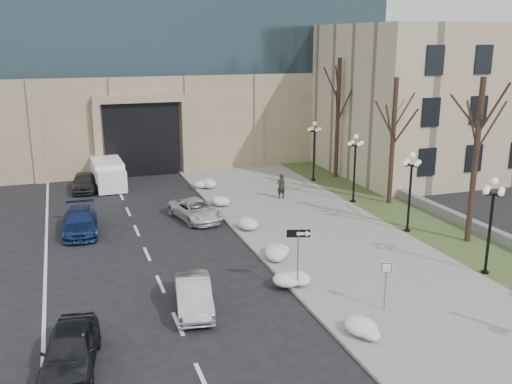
% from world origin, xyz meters
% --- Properties ---
extents(ground, '(160.00, 160.00, 0.00)m').
position_xyz_m(ground, '(0.00, 0.00, 0.00)').
color(ground, black).
rests_on(ground, ground).
extents(sidewalk, '(9.00, 40.00, 0.12)m').
position_xyz_m(sidewalk, '(3.50, 14.00, 0.06)').
color(sidewalk, gray).
rests_on(sidewalk, ground).
extents(curb, '(0.30, 40.00, 0.14)m').
position_xyz_m(curb, '(-1.00, 14.00, 0.07)').
color(curb, gray).
rests_on(curb, ground).
extents(grass_strip, '(4.00, 40.00, 0.10)m').
position_xyz_m(grass_strip, '(10.00, 14.00, 0.05)').
color(grass_strip, '#384924').
rests_on(grass_strip, ground).
extents(stone_wall, '(0.50, 30.00, 0.70)m').
position_xyz_m(stone_wall, '(12.00, 16.00, 0.35)').
color(stone_wall, slate).
rests_on(stone_wall, ground).
extents(classical_building, '(22.00, 18.12, 12.00)m').
position_xyz_m(classical_building, '(22.00, 27.98, 6.00)').
color(classical_building, '#BEAF8F').
rests_on(classical_building, ground).
extents(car_a, '(2.40, 4.53, 1.47)m').
position_xyz_m(car_a, '(-10.55, 4.07, 0.73)').
color(car_a, black).
rests_on(car_a, ground).
extents(car_b, '(2.02, 4.22, 1.33)m').
position_xyz_m(car_b, '(-5.62, 7.00, 0.67)').
color(car_b, '#B0B3B9').
rests_on(car_b, ground).
extents(car_c, '(2.19, 4.84, 1.38)m').
position_xyz_m(car_c, '(-9.60, 18.66, 0.69)').
color(car_c, navy).
rests_on(car_c, ground).
extents(car_d, '(2.99, 4.85, 1.25)m').
position_xyz_m(car_d, '(-2.73, 18.89, 0.63)').
color(car_d, silver).
rests_on(car_d, ground).
extents(car_e, '(1.91, 4.11, 1.36)m').
position_xyz_m(car_e, '(-8.91, 28.43, 0.68)').
color(car_e, '#2D2C31').
rests_on(car_e, ground).
extents(pedestrian, '(0.69, 0.50, 1.74)m').
position_xyz_m(pedestrian, '(3.93, 21.38, 0.99)').
color(pedestrian, black).
rests_on(pedestrian, sidewalk).
extents(box_truck, '(2.28, 6.14, 1.94)m').
position_xyz_m(box_truck, '(-7.06, 29.47, 0.94)').
color(box_truck, white).
rests_on(box_truck, ground).
extents(one_way_sign, '(1.06, 0.50, 2.89)m').
position_xyz_m(one_way_sign, '(-0.70, 7.18, 2.39)').
color(one_way_sign, slate).
rests_on(one_way_sign, ground).
extents(keep_sign, '(0.46, 0.19, 2.20)m').
position_xyz_m(keep_sign, '(1.72, 4.24, 1.62)').
color(keep_sign, slate).
rests_on(keep_sign, ground).
extents(snow_clump_b, '(1.10, 1.60, 0.36)m').
position_xyz_m(snow_clump_b, '(-0.34, 2.57, 0.30)').
color(snow_clump_b, white).
rests_on(snow_clump_b, sidewalk).
extents(snow_clump_c, '(1.10, 1.60, 0.36)m').
position_xyz_m(snow_clump_c, '(-0.89, 7.55, 0.30)').
color(snow_clump_c, white).
rests_on(snow_clump_c, sidewalk).
extents(snow_clump_d, '(1.10, 1.60, 0.36)m').
position_xyz_m(snow_clump_d, '(-0.34, 11.23, 0.30)').
color(snow_clump_d, white).
rests_on(snow_clump_d, sidewalk).
extents(snow_clump_e, '(1.10, 1.60, 0.36)m').
position_xyz_m(snow_clump_e, '(-0.57, 16.03, 0.30)').
color(snow_clump_e, white).
rests_on(snow_clump_e, sidewalk).
extents(snow_clump_f, '(1.10, 1.60, 0.36)m').
position_xyz_m(snow_clump_f, '(-0.70, 20.97, 0.30)').
color(snow_clump_f, white).
rests_on(snow_clump_f, sidewalk).
extents(snow_clump_g, '(1.10, 1.60, 0.36)m').
position_xyz_m(snow_clump_g, '(-0.31, 25.52, 0.30)').
color(snow_clump_g, white).
rests_on(snow_clump_g, sidewalk).
extents(lamppost_a, '(1.18, 1.18, 4.76)m').
position_xyz_m(lamppost_a, '(8.30, 6.00, 3.07)').
color(lamppost_a, black).
rests_on(lamppost_a, ground).
extents(lamppost_b, '(1.18, 1.18, 4.76)m').
position_xyz_m(lamppost_b, '(8.30, 12.50, 3.07)').
color(lamppost_b, black).
rests_on(lamppost_b, ground).
extents(lamppost_c, '(1.18, 1.18, 4.76)m').
position_xyz_m(lamppost_c, '(8.30, 19.00, 3.07)').
color(lamppost_c, black).
rests_on(lamppost_c, ground).
extents(lamppost_d, '(1.18, 1.18, 4.76)m').
position_xyz_m(lamppost_d, '(8.30, 25.50, 3.07)').
color(lamppost_d, black).
rests_on(lamppost_d, ground).
extents(tree_near, '(3.20, 3.20, 9.00)m').
position_xyz_m(tree_near, '(10.50, 10.00, 5.83)').
color(tree_near, black).
rests_on(tree_near, ground).
extents(tree_mid, '(3.20, 3.20, 8.50)m').
position_xyz_m(tree_mid, '(10.50, 18.00, 5.50)').
color(tree_mid, black).
rests_on(tree_mid, ground).
extents(tree_far, '(3.20, 3.20, 9.50)m').
position_xyz_m(tree_far, '(10.50, 26.00, 6.15)').
color(tree_far, black).
rests_on(tree_far, ground).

